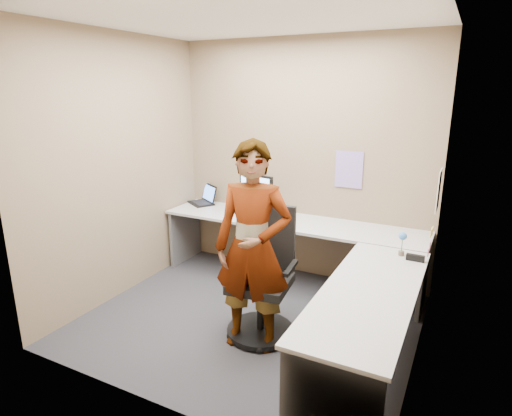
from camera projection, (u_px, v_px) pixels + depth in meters
The scene contains 21 objects.
ground at pixel (249, 320), 4.11m from camera, with size 3.00×3.00×0.00m, color #25252A.
wall_back at pixel (302, 161), 4.87m from camera, with size 3.00×3.00×0.00m, color brown.
wall_right at pixel (431, 203), 3.09m from camera, with size 2.70×2.70×0.00m, color brown.
wall_left at pixel (120, 169), 4.41m from camera, with size 2.70×2.70×0.00m, color brown.
ceiling at pixel (248, 16), 3.39m from camera, with size 3.00×3.00×0.00m, color white.
desk at pixel (308, 257), 4.10m from camera, with size 2.98×2.58×0.73m.
paper_ream at pixel (255, 216), 4.84m from camera, with size 0.29×0.21×0.06m, color red.
monitor at pixel (256, 190), 4.77m from camera, with size 0.46×0.19×0.44m.
laptop at pixel (205, 199), 5.45m from camera, with size 0.43×0.41×0.24m.
trackball_mouse at pixel (274, 220), 4.68m from camera, with size 0.12×0.08×0.07m.
origami at pixel (278, 223), 4.57m from camera, with size 0.10×0.10×0.06m, color white.
stapler at pixel (415, 258), 3.64m from camera, with size 0.15×0.04×0.06m, color black.
flower at pixel (402, 240), 3.72m from camera, with size 0.07×0.07×0.22m.
calendar_purple at pixel (349, 170), 4.63m from camera, with size 0.30×0.01×0.40m, color #846BB7.
calendar_white at pixel (439, 191), 3.90m from camera, with size 0.01×0.28×0.38m, color white.
sticky_note_a at pixel (431, 233), 3.68m from camera, with size 0.01×0.07×0.07m, color #F2E059.
sticky_note_b at pixel (430, 245), 3.76m from camera, with size 0.01×0.07×0.07m, color pink.
sticky_note_c at pixel (428, 252), 3.66m from camera, with size 0.01×0.07×0.07m, color pink.
sticky_note_d at pixel (432, 231), 3.82m from camera, with size 0.01×0.07×0.07m, color #F2E059.
office_chair at pixel (263, 284), 3.81m from camera, with size 0.62×0.60×1.14m.
person at pixel (253, 248), 3.50m from camera, with size 0.65×0.42×1.77m, color #999399.
Camera 1 is at (1.73, -3.24, 2.15)m, focal length 30.00 mm.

